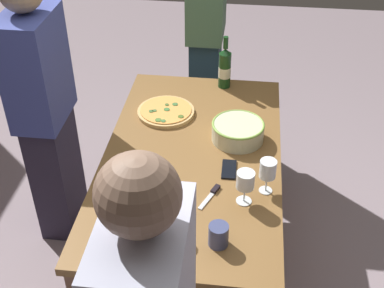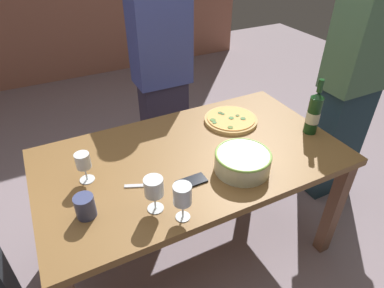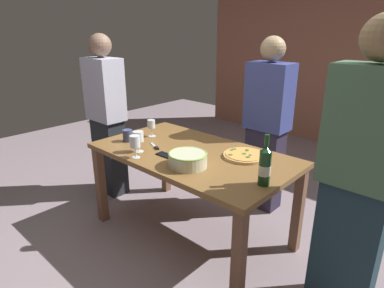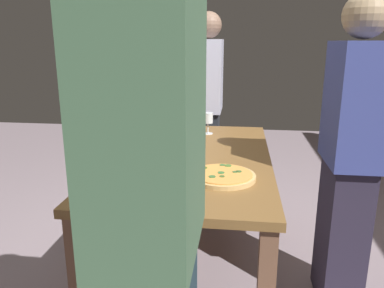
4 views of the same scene
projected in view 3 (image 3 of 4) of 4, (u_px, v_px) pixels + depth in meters
name	position (u px, v px, depth m)	size (l,w,h in m)	color
ground_plane	(192.00, 233.00, 2.82)	(8.00, 8.00, 0.00)	gray
dining_table	(192.00, 163.00, 2.60)	(1.60, 0.90, 0.75)	brown
brick_wall_back	(345.00, 61.00, 4.63)	(4.52, 0.16, 2.47)	#A2644E
pizza	(245.00, 155.00, 2.47)	(0.32, 0.32, 0.03)	tan
serving_bowl	(188.00, 159.00, 2.29)	(0.28, 0.28, 0.10)	beige
wine_bottle	(265.00, 166.00, 2.00)	(0.08, 0.08, 0.33)	#163E1A
wine_glass_near_pizza	(138.00, 137.00, 2.54)	(0.08, 0.08, 0.17)	white
wine_glass_by_bottle	(135.00, 142.00, 2.42)	(0.08, 0.08, 0.18)	white
wine_glass_far_left	(151.00, 125.00, 2.91)	(0.07, 0.07, 0.15)	white
cup_amber	(128.00, 135.00, 2.81)	(0.08, 0.08, 0.10)	#3E4672
cell_phone	(165.00, 155.00, 2.50)	(0.07, 0.14, 0.01)	black
pizza_knife	(155.00, 147.00, 2.67)	(0.17, 0.09, 0.02)	silver
person_host	(267.00, 126.00, 3.01)	(0.39, 0.24, 1.62)	#2B2639
person_guest_left	(359.00, 179.00, 1.79)	(0.41, 0.24, 1.75)	#1D353F
person_guest_right	(106.00, 117.00, 3.28)	(0.39, 0.24, 1.63)	#22272C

